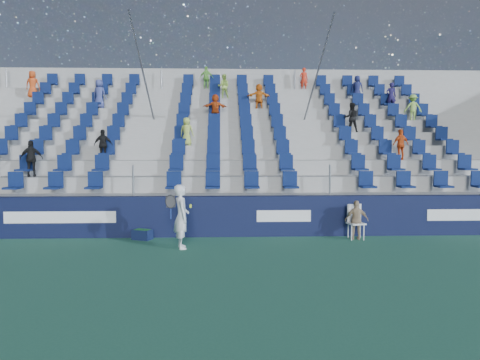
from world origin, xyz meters
The scene contains 7 objects.
ground centered at (0.00, 0.00, 0.00)m, with size 70.00×70.00×0.00m, color #2F6F52.
sponsor_wall centered at (0.00, 3.15, 0.60)m, with size 24.00×0.32×1.20m.
grandstand centered at (0.00, 8.24, 2.13)m, with size 24.00×8.17×6.63m.
tennis_player centered at (-1.38, 1.53, 0.84)m, with size 0.69×0.68×1.68m.
line_judge_chair centered at (3.53, 2.65, 0.57)m, with size 0.52×0.53×0.99m.
line_judge centered at (3.53, 2.50, 0.56)m, with size 0.66×0.27×1.13m, color tan.
ball_bin centered at (-2.60, 2.75, 0.16)m, with size 0.62×0.52×0.29m.
Camera 1 is at (-0.34, -10.60, 2.64)m, focal length 35.00 mm.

